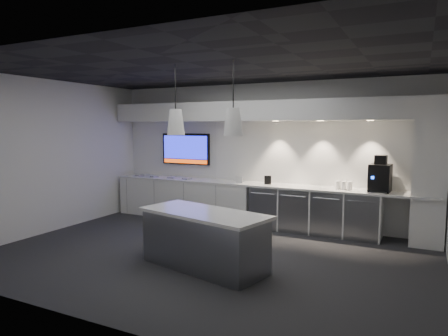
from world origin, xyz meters
The scene contains 27 objects.
floor centered at (0.00, 0.00, 0.00)m, with size 7.00×7.00×0.00m, color #29292B.
ceiling centered at (0.00, 0.00, 3.00)m, with size 7.00×7.00×0.00m, color black.
wall_back centered at (0.00, 2.50, 1.50)m, with size 7.00×7.00×0.00m, color white.
wall_front centered at (0.00, -2.50, 1.50)m, with size 7.00×7.00×0.00m, color white.
wall_left centered at (-3.50, 0.00, 1.50)m, with size 7.00×7.00×0.00m, color white.
back_counter centered at (0.00, 2.17, 0.88)m, with size 6.80×0.65×0.04m, color white.
left_base_cabinets centered at (-1.75, 2.17, 0.43)m, with size 3.30×0.63×0.86m, color white.
fridge_unit_a centered at (0.25, 2.17, 0.42)m, with size 0.60×0.61×0.85m, color gray.
fridge_unit_b centered at (0.88, 2.17, 0.42)m, with size 0.60×0.61×0.85m, color gray.
fridge_unit_c centered at (1.51, 2.17, 0.42)m, with size 0.60×0.61×0.85m, color gray.
fridge_unit_d centered at (2.14, 2.17, 0.42)m, with size 0.60×0.61×0.85m, color gray.
backsplash centered at (1.20, 2.48, 1.55)m, with size 4.60×0.03×1.30m, color white.
soffit centered at (0.00, 2.20, 2.40)m, with size 6.90×0.60×0.40m, color white.
column centered at (3.20, 2.20, 1.30)m, with size 0.55×0.55×2.60m, color white.
wall_tv centered at (-1.90, 2.45, 1.56)m, with size 1.25×0.07×0.72m.
island centered at (0.23, -0.49, 0.42)m, with size 2.13×1.28×0.84m.
bin centered at (-0.80, -0.24, 0.20)m, with size 0.29×0.29×0.41m, color gray.
coffee_machine centered at (2.40, 2.20, 1.17)m, with size 0.39×0.55×0.67m.
sign_black centered at (0.25, 2.15, 0.99)m, with size 0.14×0.02×0.18m, color black.
sign_white centered at (-0.36, 2.07, 0.97)m, with size 0.18×0.02×0.14m, color white.
cup_cluster centered at (1.78, 2.17, 0.98)m, with size 0.29×0.18×0.16m, color white, non-canonical shape.
tray_a centered at (-3.00, 2.10, 0.91)m, with size 0.16×0.16×0.03m, color #959595.
tray_b centered at (-2.57, 2.11, 0.91)m, with size 0.16×0.16×0.03m, color #959595.
tray_c centered at (-2.08, 2.11, 0.91)m, with size 0.16×0.16×0.03m, color #959595.
tray_d centered at (-1.64, 2.08, 0.91)m, with size 0.16×0.16×0.03m, color #959595.
pendant_left centered at (-0.24, -0.49, 2.15)m, with size 0.27×0.27×1.09m.
pendant_right centered at (0.70, -0.49, 2.15)m, with size 0.27×0.27×1.09m.
Camera 1 is at (3.06, -5.52, 2.09)m, focal length 32.00 mm.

